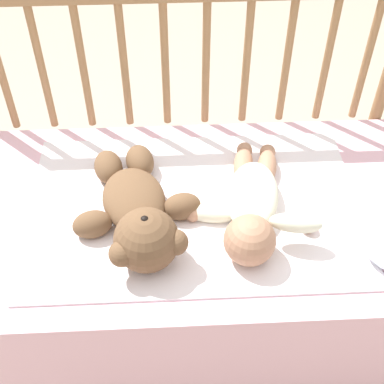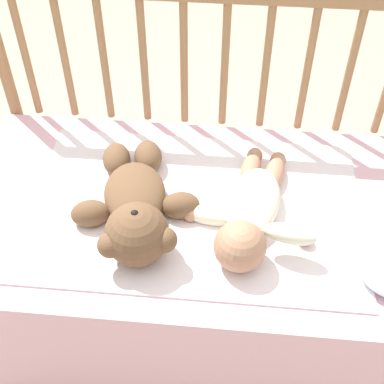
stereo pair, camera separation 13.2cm
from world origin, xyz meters
TOP-DOWN VIEW (x-y plane):
  - ground_plane at (0.00, 0.00)m, footprint 12.00×12.00m
  - crib_mattress at (0.00, 0.00)m, footprint 1.20×0.68m
  - crib_rail at (0.00, 0.36)m, footprint 1.20×0.04m
  - blanket at (0.01, -0.00)m, footprint 0.84×0.55m
  - teddy_bear at (-0.13, -0.06)m, footprint 0.33×0.44m
  - baby at (0.15, -0.04)m, footprint 0.32×0.43m

SIDE VIEW (x-z plane):
  - ground_plane at x=0.00m, z-range 0.00..0.00m
  - crib_mattress at x=0.00m, z-range 0.00..0.49m
  - blanket at x=0.01m, z-range 0.49..0.50m
  - baby at x=0.15m, z-range 0.47..0.59m
  - teddy_bear at x=-0.13m, z-range 0.47..0.62m
  - crib_rail at x=0.00m, z-range 0.18..1.09m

